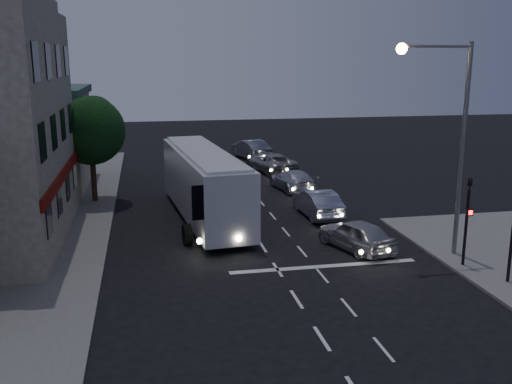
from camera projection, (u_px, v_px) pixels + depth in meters
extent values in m
plane|color=black|center=(290.00, 289.00, 21.45)|extent=(120.00, 120.00, 0.00)
cube|color=silver|center=(322.00, 338.00, 17.63)|extent=(0.12, 1.60, 0.01)
cube|color=silver|center=(297.00, 299.00, 20.49)|extent=(0.12, 1.60, 0.01)
cube|color=silver|center=(278.00, 270.00, 23.36)|extent=(0.12, 1.60, 0.01)
cube|color=silver|center=(263.00, 246.00, 26.22)|extent=(0.12, 1.60, 0.01)
cube|color=silver|center=(251.00, 228.00, 29.09)|extent=(0.12, 1.60, 0.01)
cube|color=silver|center=(241.00, 213.00, 31.95)|extent=(0.12, 1.60, 0.01)
cube|color=silver|center=(233.00, 200.00, 34.82)|extent=(0.12, 1.60, 0.01)
cube|color=silver|center=(226.00, 189.00, 37.68)|extent=(0.12, 1.60, 0.01)
cube|color=silver|center=(383.00, 349.00, 16.97)|extent=(0.10, 1.50, 0.01)
cube|color=silver|center=(348.00, 307.00, 19.84)|extent=(0.10, 1.50, 0.01)
cube|color=silver|center=(322.00, 276.00, 22.70)|extent=(0.10, 1.50, 0.01)
cube|color=silver|center=(302.00, 251.00, 25.57)|extent=(0.10, 1.50, 0.01)
cube|color=silver|center=(286.00, 232.00, 28.43)|extent=(0.10, 1.50, 0.01)
cube|color=silver|center=(273.00, 216.00, 31.30)|extent=(0.10, 1.50, 0.01)
cube|color=silver|center=(262.00, 203.00, 34.16)|extent=(0.10, 1.50, 0.01)
cube|color=silver|center=(252.00, 191.00, 37.03)|extent=(0.10, 1.50, 0.01)
cube|color=silver|center=(244.00, 182.00, 39.89)|extent=(0.10, 1.50, 0.01)
cube|color=silver|center=(324.00, 266.00, 23.73)|extent=(8.00, 0.35, 0.01)
cube|color=silver|center=(204.00, 183.00, 30.30)|extent=(3.74, 12.32, 3.23)
cube|color=silver|center=(203.00, 152.00, 29.92)|extent=(3.30, 11.88, 0.18)
cube|color=black|center=(219.00, 201.00, 24.44)|extent=(2.33, 0.36, 1.52)
cube|color=black|center=(226.00, 168.00, 30.87)|extent=(1.06, 10.06, 0.91)
cube|color=black|center=(179.00, 170.00, 30.39)|extent=(1.06, 10.06, 0.91)
cube|color=red|center=(225.00, 186.00, 31.61)|extent=(0.59, 5.53, 1.42)
cube|color=red|center=(179.00, 188.00, 31.13)|extent=(0.59, 5.53, 1.42)
cylinder|color=black|center=(187.00, 234.00, 26.34)|extent=(0.45, 1.04, 1.01)
cylinder|color=black|center=(241.00, 231.00, 26.82)|extent=(0.45, 1.04, 1.01)
cylinder|color=black|center=(178.00, 200.00, 32.81)|extent=(0.45, 1.04, 1.01)
cylinder|color=black|center=(222.00, 198.00, 33.29)|extent=(0.45, 1.04, 1.01)
cylinder|color=black|center=(176.00, 193.00, 34.45)|extent=(0.45, 1.04, 1.01)
cylinder|color=black|center=(218.00, 191.00, 34.93)|extent=(0.45, 1.04, 1.01)
cylinder|color=#FFF2CC|center=(200.00, 241.00, 24.61)|extent=(0.27, 0.08, 0.26)
cylinder|color=#FFF2CC|center=(239.00, 239.00, 24.93)|extent=(0.27, 0.08, 0.26)
imported|color=#BCBCBC|center=(356.00, 235.00, 25.68)|extent=(2.89, 4.43, 1.40)
imported|color=#A9AABD|center=(317.00, 203.00, 31.15)|extent=(1.80, 4.58, 1.49)
imported|color=silver|center=(293.00, 180.00, 37.25)|extent=(2.51, 4.90, 1.36)
imported|color=#9B9B9B|center=(271.00, 162.00, 43.35)|extent=(3.60, 5.55, 1.42)
imported|color=gray|center=(251.00, 149.00, 48.93)|extent=(2.98, 5.30, 1.66)
cylinder|color=black|center=(466.00, 228.00, 23.24)|extent=(0.12, 0.12, 3.20)
imported|color=black|center=(470.00, 178.00, 22.77)|extent=(0.15, 0.18, 0.90)
cube|color=black|center=(470.00, 212.00, 22.91)|extent=(0.25, 0.12, 0.30)
cube|color=#FF0C0C|center=(471.00, 213.00, 22.84)|extent=(0.16, 0.02, 0.18)
cylinder|color=black|center=(512.00, 242.00, 21.46)|extent=(0.12, 0.12, 3.20)
cylinder|color=slate|center=(462.00, 152.00, 23.99)|extent=(0.20, 0.20, 9.00)
cylinder|color=slate|center=(437.00, 46.00, 22.72)|extent=(3.00, 0.12, 0.12)
sphere|color=#FFBF59|center=(402.00, 49.00, 22.46)|extent=(0.44, 0.44, 0.44)
cube|color=#766D5D|center=(37.00, 13.00, 24.93)|extent=(1.00, 12.00, 0.50)
cube|color=#766D5D|center=(36.00, 1.00, 24.81)|extent=(1.00, 6.00, 0.50)
cube|color=maroon|center=(63.00, 175.00, 26.69)|extent=(0.15, 12.00, 0.50)
cube|color=black|center=(49.00, 217.00, 22.57)|extent=(0.06, 1.30, 1.50)
cube|color=black|center=(59.00, 199.00, 25.44)|extent=(0.06, 1.30, 1.50)
cube|color=black|center=(68.00, 185.00, 28.31)|extent=(0.06, 1.30, 1.50)
cube|color=black|center=(74.00, 173.00, 31.17)|extent=(0.06, 1.30, 1.50)
cube|color=black|center=(42.00, 142.00, 21.89)|extent=(0.06, 1.30, 1.50)
cube|color=black|center=(54.00, 132.00, 24.75)|extent=(0.06, 1.30, 1.50)
cube|color=black|center=(63.00, 124.00, 27.62)|extent=(0.06, 1.30, 1.50)
cube|color=black|center=(70.00, 118.00, 30.48)|extent=(0.06, 1.30, 1.50)
cube|color=black|center=(36.00, 62.00, 21.20)|extent=(0.06, 1.30, 1.50)
cube|color=black|center=(48.00, 61.00, 24.06)|extent=(0.06, 1.30, 1.50)
cube|color=black|center=(58.00, 61.00, 26.93)|extent=(0.06, 1.30, 1.50)
cube|color=black|center=(66.00, 61.00, 29.79)|extent=(0.06, 1.30, 1.50)
cube|color=#C0AF92|center=(15.00, 142.00, 37.30)|extent=(9.00, 9.00, 6.00)
cube|color=#39564F|center=(10.00, 91.00, 36.56)|extent=(9.40, 9.40, 0.50)
cylinder|color=black|center=(94.00, 178.00, 33.89)|extent=(0.32, 0.32, 2.80)
sphere|color=black|center=(91.00, 131.00, 33.25)|extent=(4.00, 4.00, 4.00)
sphere|color=#1E591E|center=(94.00, 118.00, 33.70)|extent=(2.60, 2.60, 2.60)
sphere|color=black|center=(84.00, 125.00, 32.52)|extent=(2.40, 2.40, 2.40)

